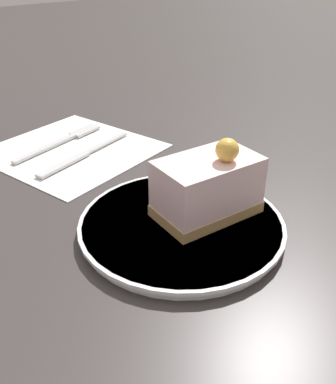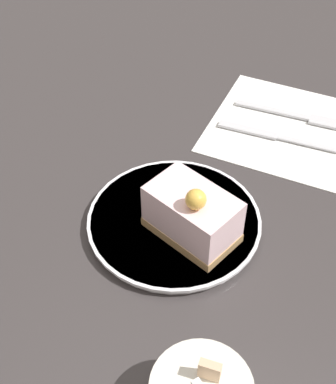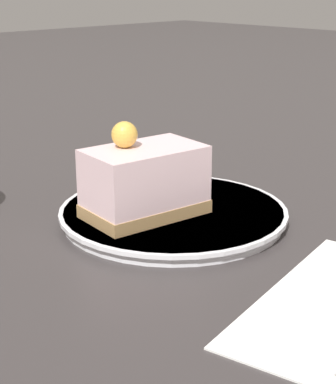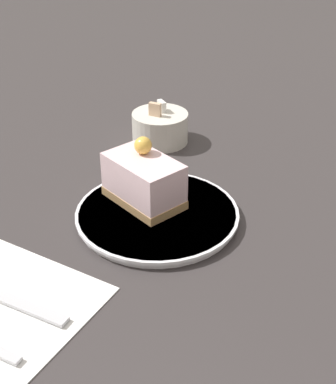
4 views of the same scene
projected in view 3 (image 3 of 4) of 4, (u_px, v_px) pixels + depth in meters
ground_plane at (204, 213)px, 0.63m from camera, size 4.00×4.00×0.00m
plate at (173, 214)px, 0.61m from camera, size 0.22×0.22×0.01m
cake_slice at (144, 181)px, 0.58m from camera, size 0.08×0.11×0.09m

